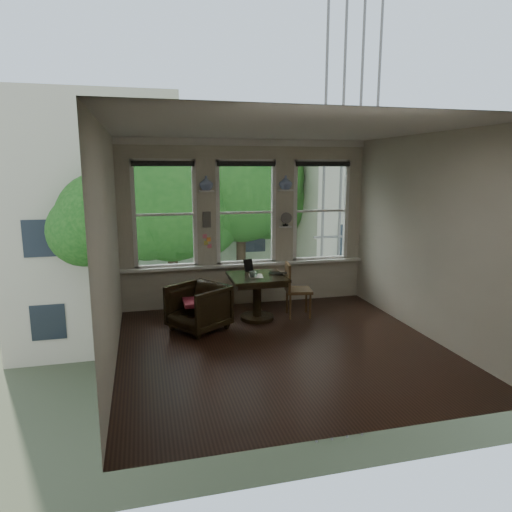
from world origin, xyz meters
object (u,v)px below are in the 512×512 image
object	(u,v)px
side_chair_right	(299,290)
table	(257,297)
armchair_left	(198,307)
laptop	(278,274)
mug	(253,274)

from	to	relation	value
side_chair_right	table	bearing A→B (deg)	98.36
armchair_left	side_chair_right	world-z (taller)	side_chair_right
table	armchair_left	world-z (taller)	table
laptop	mug	world-z (taller)	mug
armchair_left	laptop	world-z (taller)	laptop
side_chair_right	mug	bearing A→B (deg)	104.83
armchair_left	laptop	distance (m)	1.44
table	laptop	bearing A→B (deg)	-2.45
laptop	mug	distance (m)	0.46
armchair_left	laptop	bearing A→B (deg)	65.58
table	side_chair_right	size ratio (longest dim) A/B	0.98
mug	armchair_left	bearing A→B (deg)	-168.90
armchair_left	side_chair_right	distance (m)	1.76
table	mug	size ratio (longest dim) A/B	8.59
table	side_chair_right	world-z (taller)	side_chair_right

